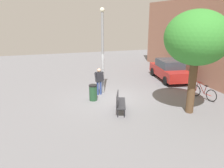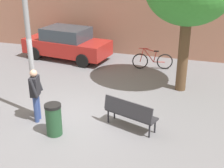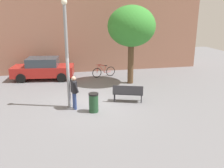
{
  "view_description": "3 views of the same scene",
  "coord_description": "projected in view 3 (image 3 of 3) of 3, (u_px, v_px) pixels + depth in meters",
  "views": [
    {
      "loc": [
        12.08,
        -3.53,
        4.72
      ],
      "look_at": [
        0.01,
        0.11,
        0.9
      ],
      "focal_mm": 36.01,
      "sensor_mm": 36.0,
      "label": 1
    },
    {
      "loc": [
        3.87,
        -7.8,
        4.74
      ],
      "look_at": [
        1.32,
        0.22,
        1.23
      ],
      "focal_mm": 49.52,
      "sensor_mm": 36.0,
      "label": 2
    },
    {
      "loc": [
        -1.41,
        -11.84,
        4.68
      ],
      "look_at": [
        1.15,
        0.2,
        0.97
      ],
      "focal_mm": 39.02,
      "sensor_mm": 36.0,
      "label": 3
    }
  ],
  "objects": [
    {
      "name": "parked_car_red",
      "position": [
        43.0,
        69.0,
        17.12
      ],
      "size": [
        4.38,
        2.23,
        1.55
      ],
      "color": "#AD231E",
      "rests_on": "ground_plane"
    },
    {
      "name": "trash_bin",
      "position": [
        94.0,
        103.0,
        11.63
      ],
      "size": [
        0.47,
        0.47,
        0.94
      ],
      "color": "#234C2D",
      "rests_on": "ground_plane"
    },
    {
      "name": "plaza_tree",
      "position": [
        131.0,
        27.0,
        15.37
      ],
      "size": [
        3.05,
        3.05,
        5.05
      ],
      "color": "brown",
      "rests_on": "ground_plane"
    },
    {
      "name": "park_bench",
      "position": [
        128.0,
        92.0,
        12.88
      ],
      "size": [
        1.67,
        0.96,
        0.92
      ],
      "color": "#2D2D33",
      "rests_on": "ground_plane"
    },
    {
      "name": "person_by_lamppost",
      "position": [
        74.0,
        90.0,
        11.85
      ],
      "size": [
        0.38,
        0.63,
        1.67
      ],
      "color": "#334784",
      "rests_on": "ground_plane"
    },
    {
      "name": "lamppost",
      "position": [
        67.0,
        50.0,
        11.55
      ],
      "size": [
        0.28,
        0.28,
        5.2
      ],
      "color": "gray",
      "rests_on": "ground_plane"
    },
    {
      "name": "bicycle_red",
      "position": [
        104.0,
        72.0,
        17.88
      ],
      "size": [
        1.77,
        0.49,
        0.97
      ],
      "color": "black",
      "rests_on": "ground_plane"
    },
    {
      "name": "building_facade",
      "position": [
        77.0,
        33.0,
        19.46
      ],
      "size": [
        19.88,
        2.0,
        6.01
      ],
      "primitive_type": "cube",
      "color": "#9E6B56",
      "rests_on": "ground_plane"
    },
    {
      "name": "ground_plane",
      "position": [
        91.0,
        104.0,
        12.72
      ],
      "size": [
        36.0,
        36.0,
        0.0
      ],
      "primitive_type": "plane",
      "color": "slate"
    }
  ]
}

